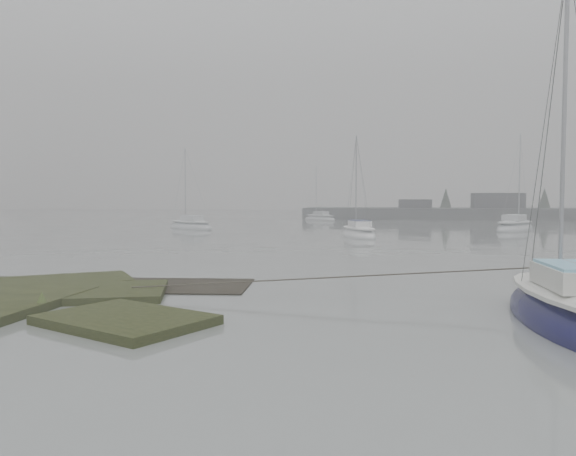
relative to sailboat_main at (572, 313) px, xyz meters
The scene contains 7 objects.
ground 30.72m from the sailboat_main, 109.19° to the left, with size 160.00×160.00×0.00m, color slate.
far_shoreline 63.17m from the sailboat_main, 74.63° to the left, with size 60.00×8.00×4.15m.
sailboat_main is the anchor object (origin of this frame).
sailboat_white 27.07m from the sailboat_main, 102.21° to the left, with size 3.51×5.72×7.67m.
sailboat_far_a 39.78m from the sailboat_main, 121.28° to the left, with size 5.51×4.44×7.65m.
sailboat_far_b 36.67m from the sailboat_main, 79.41° to the left, with size 4.97×6.30×8.69m.
sailboat_far_c 55.36m from the sailboat_main, 102.06° to the left, with size 4.85×4.50×7.05m.
Camera 1 is at (6.04, -11.86, 2.79)m, focal length 35.00 mm.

